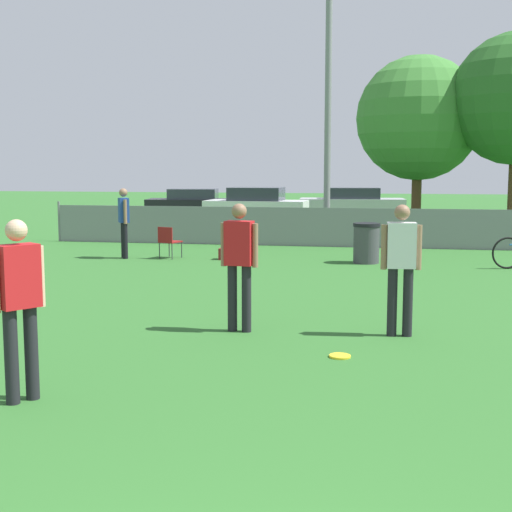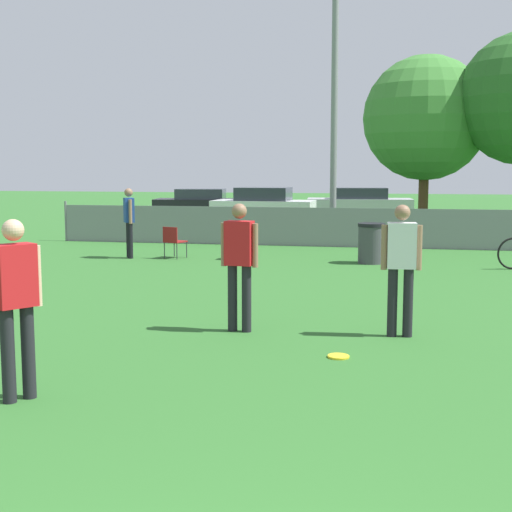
{
  "view_description": "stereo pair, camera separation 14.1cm",
  "coord_description": "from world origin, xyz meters",
  "px_view_note": "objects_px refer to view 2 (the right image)",
  "views": [
    {
      "loc": [
        0.33,
        -2.08,
        2.23
      ],
      "look_at": [
        -1.42,
        7.22,
        1.05
      ],
      "focal_mm": 50.0,
      "sensor_mm": 36.0,
      "label": 1
    },
    {
      "loc": [
        0.47,
        -2.05,
        2.23
      ],
      "look_at": [
        -1.42,
        7.22,
        1.05
      ],
      "focal_mm": 50.0,
      "sensor_mm": 36.0,
      "label": 2
    }
  ],
  "objects_px": {
    "player_receiver_white": "(401,261)",
    "gear_bag_sideline": "(237,254)",
    "tree_near_pole": "(426,118)",
    "frisbee_disc": "(338,356)",
    "player_defender_red": "(239,258)",
    "parked_car_silver": "(359,203)",
    "trash_bin": "(371,243)",
    "spectator_in_blue": "(129,218)",
    "light_pole": "(335,83)",
    "parked_car_dark": "(201,203)",
    "parked_car_white": "(263,206)",
    "folding_chair_sideline": "(174,240)",
    "player_thrower_red": "(16,297)"
  },
  "relations": [
    {
      "from": "tree_near_pole",
      "to": "frisbee_disc",
      "type": "bearing_deg",
      "value": -95.03
    },
    {
      "from": "player_thrower_red",
      "to": "folding_chair_sideline",
      "type": "xyz_separation_m",
      "value": [
        -1.91,
        10.63,
        -0.55
      ]
    },
    {
      "from": "parked_car_dark",
      "to": "parked_car_white",
      "type": "relative_size",
      "value": 1.06
    },
    {
      "from": "parked_car_dark",
      "to": "player_defender_red",
      "type": "bearing_deg",
      "value": -80.43
    },
    {
      "from": "frisbee_disc",
      "to": "parked_car_silver",
      "type": "distance_m",
      "value": 23.52
    },
    {
      "from": "player_thrower_red",
      "to": "player_defender_red",
      "type": "height_order",
      "value": "same"
    },
    {
      "from": "player_thrower_red",
      "to": "frisbee_disc",
      "type": "xyz_separation_m",
      "value": [
        2.88,
        2.17,
        -0.99
      ]
    },
    {
      "from": "gear_bag_sideline",
      "to": "spectator_in_blue",
      "type": "bearing_deg",
      "value": -174.8
    },
    {
      "from": "player_receiver_white",
      "to": "parked_car_silver",
      "type": "distance_m",
      "value": 22.34
    },
    {
      "from": "gear_bag_sideline",
      "to": "parked_car_white",
      "type": "distance_m",
      "value": 11.45
    },
    {
      "from": "parked_car_dark",
      "to": "parked_car_silver",
      "type": "bearing_deg",
      "value": -3.19
    },
    {
      "from": "light_pole",
      "to": "parked_car_white",
      "type": "distance_m",
      "value": 8.09
    },
    {
      "from": "light_pole",
      "to": "spectator_in_blue",
      "type": "xyz_separation_m",
      "value": [
        -4.5,
        -5.44,
        -3.78
      ]
    },
    {
      "from": "light_pole",
      "to": "tree_near_pole",
      "type": "relative_size",
      "value": 1.38
    },
    {
      "from": "light_pole",
      "to": "trash_bin",
      "type": "height_order",
      "value": "light_pole"
    },
    {
      "from": "folding_chair_sideline",
      "to": "trash_bin",
      "type": "relative_size",
      "value": 0.83
    },
    {
      "from": "player_thrower_red",
      "to": "gear_bag_sideline",
      "type": "xyz_separation_m",
      "value": [
        -0.33,
        10.71,
        -0.87
      ]
    },
    {
      "from": "spectator_in_blue",
      "to": "folding_chair_sideline",
      "type": "bearing_deg",
      "value": -112.15
    },
    {
      "from": "light_pole",
      "to": "tree_near_pole",
      "type": "bearing_deg",
      "value": 36.99
    },
    {
      "from": "tree_near_pole",
      "to": "frisbee_disc",
      "type": "relative_size",
      "value": 22.32
    },
    {
      "from": "light_pole",
      "to": "parked_car_silver",
      "type": "relative_size",
      "value": 1.7
    },
    {
      "from": "player_defender_red",
      "to": "parked_car_dark",
      "type": "relative_size",
      "value": 0.41
    },
    {
      "from": "folding_chair_sideline",
      "to": "tree_near_pole",
      "type": "bearing_deg",
      "value": -109.74
    },
    {
      "from": "light_pole",
      "to": "spectator_in_blue",
      "type": "bearing_deg",
      "value": -129.6
    },
    {
      "from": "parked_car_white",
      "to": "trash_bin",
      "type": "bearing_deg",
      "value": -65.78
    },
    {
      "from": "player_defender_red",
      "to": "parked_car_white",
      "type": "bearing_deg",
      "value": 106.63
    },
    {
      "from": "player_defender_red",
      "to": "spectator_in_blue",
      "type": "bearing_deg",
      "value": 128.28
    },
    {
      "from": "player_defender_red",
      "to": "trash_bin",
      "type": "xyz_separation_m",
      "value": [
        1.47,
        7.41,
        -0.53
      ]
    },
    {
      "from": "trash_bin",
      "to": "parked_car_white",
      "type": "xyz_separation_m",
      "value": [
        -4.75,
        11.38,
        0.23
      ]
    },
    {
      "from": "tree_near_pole",
      "to": "parked_car_dark",
      "type": "relative_size",
      "value": 1.35
    },
    {
      "from": "spectator_in_blue",
      "to": "light_pole",
      "type": "bearing_deg",
      "value": -70.32
    },
    {
      "from": "light_pole",
      "to": "gear_bag_sideline",
      "type": "distance_m",
      "value": 7.19
    },
    {
      "from": "player_defender_red",
      "to": "gear_bag_sideline",
      "type": "xyz_separation_m",
      "value": [
        -1.76,
        7.45,
        -0.87
      ]
    },
    {
      "from": "player_receiver_white",
      "to": "gear_bag_sideline",
      "type": "height_order",
      "value": "player_receiver_white"
    },
    {
      "from": "light_pole",
      "to": "trash_bin",
      "type": "distance_m",
      "value": 6.91
    },
    {
      "from": "spectator_in_blue",
      "to": "parked_car_dark",
      "type": "bearing_deg",
      "value": -21.64
    },
    {
      "from": "trash_bin",
      "to": "spectator_in_blue",
      "type": "bearing_deg",
      "value": -178.03
    },
    {
      "from": "folding_chair_sideline",
      "to": "parked_car_silver",
      "type": "height_order",
      "value": "parked_car_silver"
    },
    {
      "from": "player_thrower_red",
      "to": "parked_car_dark",
      "type": "relative_size",
      "value": 0.41
    },
    {
      "from": "light_pole",
      "to": "player_defender_red",
      "type": "bearing_deg",
      "value": -90.34
    },
    {
      "from": "player_receiver_white",
      "to": "parked_car_dark",
      "type": "xyz_separation_m",
      "value": [
        -8.91,
        21.71,
        -0.38
      ]
    },
    {
      "from": "trash_bin",
      "to": "light_pole",
      "type": "bearing_deg",
      "value": 104.87
    },
    {
      "from": "tree_near_pole",
      "to": "trash_bin",
      "type": "relative_size",
      "value": 6.21
    },
    {
      "from": "trash_bin",
      "to": "parked_car_silver",
      "type": "bearing_deg",
      "value": 94.34
    },
    {
      "from": "player_defender_red",
      "to": "parked_car_silver",
      "type": "distance_m",
      "value": 22.39
    },
    {
      "from": "light_pole",
      "to": "player_defender_red",
      "type": "height_order",
      "value": "light_pole"
    },
    {
      "from": "folding_chair_sideline",
      "to": "light_pole",
      "type": "bearing_deg",
      "value": -102.64
    },
    {
      "from": "player_defender_red",
      "to": "gear_bag_sideline",
      "type": "height_order",
      "value": "player_defender_red"
    },
    {
      "from": "folding_chair_sideline",
      "to": "parked_car_silver",
      "type": "distance_m",
      "value": 15.47
    },
    {
      "from": "player_defender_red",
      "to": "light_pole",
      "type": "bearing_deg",
      "value": 96.37
    }
  ]
}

